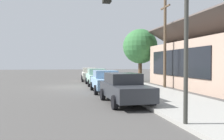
# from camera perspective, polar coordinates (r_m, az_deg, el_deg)

# --- Properties ---
(ground_plane) EXTENTS (120.00, 120.00, 0.00)m
(ground_plane) POSITION_cam_1_polar(r_m,az_deg,el_deg) (21.69, -10.53, -4.02)
(ground_plane) COLOR #4C4947
(sidewalk_curb) EXTENTS (60.00, 4.20, 0.16)m
(sidewalk_curb) POSITION_cam_1_polar(r_m,az_deg,el_deg) (22.46, 3.93, -3.60)
(sidewalk_curb) COLOR #A3A099
(sidewalk_curb) RESTS_ON ground
(car_ivory) EXTENTS (4.62, 2.10, 1.59)m
(car_ivory) POSITION_cam_1_polar(r_m,az_deg,el_deg) (28.86, -5.36, -0.97)
(car_ivory) COLOR silver
(car_ivory) RESTS_ON ground
(car_seafoam) EXTENTS (4.68, 2.03, 1.59)m
(car_seafoam) POSITION_cam_1_polar(r_m,az_deg,el_deg) (23.41, -3.63, -1.58)
(car_seafoam) COLOR #9ED1BC
(car_seafoam) RESTS_ON ground
(car_skyblue) EXTENTS (4.36, 2.08, 1.59)m
(car_skyblue) POSITION_cam_1_polar(r_m,az_deg,el_deg) (17.75, -1.47, -2.62)
(car_skyblue) COLOR #8CB7E0
(car_skyblue) RESTS_ON ground
(car_charcoal) EXTENTS (4.74, 2.15, 1.59)m
(car_charcoal) POSITION_cam_1_polar(r_m,az_deg,el_deg) (12.79, 2.95, -4.27)
(car_charcoal) COLOR #2D3035
(car_charcoal) RESTS_ON ground
(storefront_building) EXTENTS (13.03, 6.42, 5.69)m
(storefront_building) POSITION_cam_1_polar(r_m,az_deg,el_deg) (22.36, 21.96, 1.45)
(storefront_building) COLOR tan
(storefront_building) RESTS_ON ground
(shade_tree) EXTENTS (4.04, 4.04, 6.11)m
(shade_tree) POSITION_cam_1_polar(r_m,az_deg,el_deg) (28.40, 6.70, 5.55)
(shade_tree) COLOR brown
(shade_tree) RESTS_ON ground
(traffic_light_main) EXTENTS (0.37, 2.79, 5.20)m
(traffic_light_main) POSITION_cam_1_polar(r_m,az_deg,el_deg) (7.81, 10.19, 11.61)
(traffic_light_main) COLOR #383833
(traffic_light_main) RESTS_ON ground
(utility_pole_wooden) EXTENTS (1.80, 0.24, 7.50)m
(utility_pole_wooden) POSITION_cam_1_polar(r_m,az_deg,el_deg) (21.17, 12.44, 6.48)
(utility_pole_wooden) COLOR brown
(utility_pole_wooden) RESTS_ON ground
(fire_hydrant_red) EXTENTS (0.22, 0.22, 0.71)m
(fire_hydrant_red) POSITION_cam_1_polar(r_m,az_deg,el_deg) (18.94, 2.42, -3.31)
(fire_hydrant_red) COLOR red
(fire_hydrant_red) RESTS_ON sidewalk_curb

